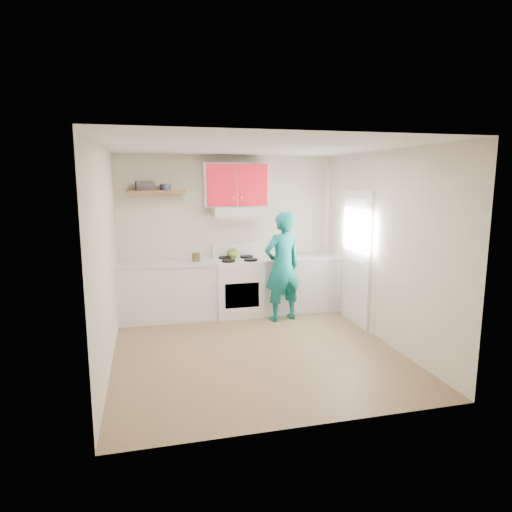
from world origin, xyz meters
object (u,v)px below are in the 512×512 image
object	(u,v)px
stove	(238,287)
person	(282,267)
crock	(196,258)
kettle	(233,253)
tin	(165,187)

from	to	relation	value
stove	person	size ratio (longest dim) A/B	0.53
crock	stove	bearing A→B (deg)	-0.47
kettle	person	bearing A→B (deg)	-59.20
stove	person	distance (m)	0.87
person	stove	bearing A→B (deg)	-51.49
kettle	person	size ratio (longest dim) A/B	0.11
stove	kettle	bearing A→B (deg)	112.85
kettle	stove	bearing A→B (deg)	-84.92
stove	kettle	xyz separation A→B (m)	(-0.06, 0.13, 0.54)
stove	person	xyz separation A→B (m)	(0.62, -0.46, 0.40)
stove	tin	distance (m)	1.98
kettle	crock	bearing A→B (deg)	173.76
stove	crock	size ratio (longest dim) A/B	5.98
kettle	crock	distance (m)	0.64
crock	person	distance (m)	1.38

